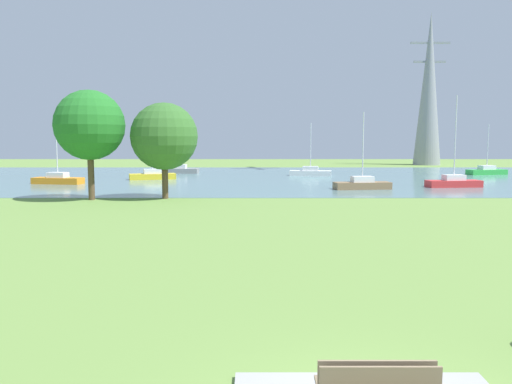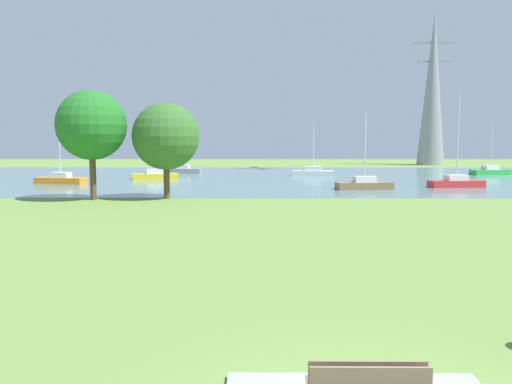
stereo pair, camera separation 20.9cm
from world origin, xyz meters
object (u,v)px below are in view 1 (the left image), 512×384
at_px(sailboat_brown, 362,184).
at_px(sailboat_gray, 179,170).
at_px(tree_west_far, 164,137).
at_px(sailboat_green, 487,171).
at_px(sailboat_red, 454,182).
at_px(sailboat_yellow, 153,175).
at_px(sailboat_orange, 58,179).
at_px(sailboat_white, 310,172).
at_px(electricity_pylon, 429,89).
at_px(tree_east_far, 89,125).

bearing_deg(sailboat_brown, sailboat_gray, 132.57).
relative_size(sailboat_brown, tree_west_far, 0.95).
height_order(sailboat_brown, tree_west_far, tree_west_far).
bearing_deg(sailboat_green, sailboat_gray, 176.49).
height_order(sailboat_gray, sailboat_red, sailboat_red).
bearing_deg(sailboat_brown, sailboat_yellow, 151.96).
bearing_deg(sailboat_orange, tree_west_far, -44.28).
bearing_deg(sailboat_gray, sailboat_white, -15.39).
bearing_deg(sailboat_white, sailboat_brown, -80.18).
height_order(sailboat_green, sailboat_brown, sailboat_brown).
distance_m(sailboat_gray, tree_west_far, 27.65).
bearing_deg(sailboat_yellow, electricity_pylon, 38.25).
distance_m(sailboat_green, sailboat_orange, 48.41).
xyz_separation_m(sailboat_red, sailboat_white, (-11.31, 14.02, -0.02)).
distance_m(sailboat_red, tree_east_far, 31.16).
bearing_deg(tree_east_far, electricity_pylon, 50.98).
bearing_deg(electricity_pylon, sailboat_gray, -150.65).
height_order(sailboat_green, tree_east_far, tree_east_far).
bearing_deg(tree_west_far, sailboat_orange, 135.72).
bearing_deg(sailboat_gray, electricity_pylon, 29.35).
bearing_deg(sailboat_red, sailboat_brown, -167.29).
bearing_deg(tree_east_far, sailboat_red, 18.05).
bearing_deg(tree_west_far, electricity_pylon, 54.33).
xyz_separation_m(sailboat_brown, sailboat_red, (8.55, 1.93, 0.02)).
distance_m(sailboat_green, sailboat_white, 21.53).
xyz_separation_m(sailboat_brown, sailboat_orange, (-28.01, 5.20, -0.01)).
xyz_separation_m(sailboat_gray, sailboat_yellow, (-1.39, -9.64, -0.02)).
height_order(sailboat_green, sailboat_yellow, sailboat_green).
bearing_deg(sailboat_white, tree_east_far, -127.32).
bearing_deg(sailboat_gray, tree_east_far, -94.19).
distance_m(tree_west_far, electricity_pylon, 60.18).
distance_m(sailboat_red, sailboat_orange, 36.71).
bearing_deg(electricity_pylon, sailboat_yellow, -141.75).
bearing_deg(sailboat_white, sailboat_gray, 164.61).
bearing_deg(sailboat_white, sailboat_red, -51.09).
relative_size(sailboat_orange, tree_west_far, 0.74).
distance_m(sailboat_gray, tree_east_far, 28.42).
xyz_separation_m(sailboat_white, electricity_pylon, (21.92, 25.65, 11.91)).
distance_m(sailboat_brown, tree_west_far, 17.54).
bearing_deg(tree_west_far, sailboat_white, 60.56).
height_order(sailboat_green, tree_west_far, tree_west_far).
relative_size(sailboat_gray, sailboat_red, 0.92).
bearing_deg(sailboat_orange, sailboat_yellow, 34.59).
height_order(sailboat_white, sailboat_yellow, sailboat_white).
bearing_deg(electricity_pylon, sailboat_white, -130.51).
relative_size(sailboat_gray, sailboat_yellow, 1.29).
bearing_deg(sailboat_red, sailboat_gray, 145.95).
xyz_separation_m(sailboat_gray, tree_west_far, (3.04, -27.20, 4.00)).
distance_m(sailboat_green, tree_west_far, 42.58).
distance_m(sailboat_white, tree_west_far, 26.50).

